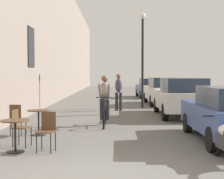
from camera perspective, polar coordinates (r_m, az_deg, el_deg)
The scene contains 13 objects.
building_facade_left at distance 20.00m, azimuth -11.13°, elevation 9.97°, with size 0.54×68.00×8.71m.
cafe_table_near at distance 7.97m, azimuth -16.01°, elevation -6.32°, with size 0.64×0.64×0.72m.
cafe_chair_near_toward_street at distance 8.56m, azimuth -15.41°, elevation -5.74°, with size 0.44×0.44×0.89m.
cafe_chair_near_toward_wall at distance 7.88m, azimuth -10.94°, elevation -6.39°, with size 0.43×0.43×0.89m.
cafe_table_mid at distance 10.02m, azimuth -12.33°, elevation -4.49°, with size 0.64×0.64×0.72m.
cafe_chair_mid_toward_street at distance 10.09m, azimuth -15.73°, elevation -4.50°, with size 0.44×0.44×0.89m.
cyclist_on_bicycle at distance 11.56m, azimuth -1.49°, elevation -2.07°, with size 0.52×1.76×1.74m.
pedestrian_near at distance 14.72m, azimuth -1.39°, elevation -0.70°, with size 0.36×0.26×1.62m.
pedestrian_mid at distance 16.48m, azimuth 0.86°, elevation -0.06°, with size 0.38×0.30×1.77m.
street_lamp at distance 17.88m, azimuth 4.85°, elevation 6.89°, with size 0.32×0.32×4.90m.
parked_car_second at distance 14.51m, azimuth 11.15°, elevation -1.14°, with size 1.96×4.51×1.59m.
parked_car_third at distance 20.01m, azimuth 8.25°, elevation -0.18°, with size 1.91×4.42×1.56m.
parked_car_fourth at distance 26.21m, azimuth 5.97°, elevation 0.31°, with size 1.82×4.10×1.44m.
Camera 1 is at (0.27, -5.48, 1.72)m, focal length 55.11 mm.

